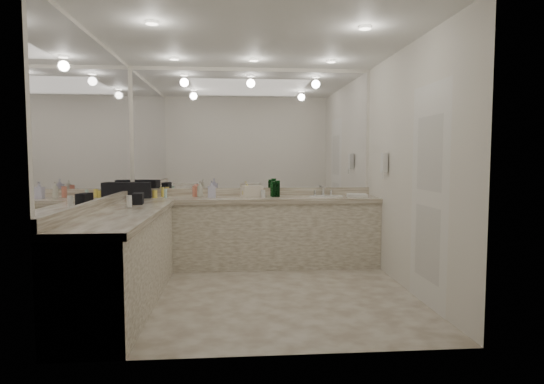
{
  "coord_description": "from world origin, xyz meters",
  "views": [
    {
      "loc": [
        -0.23,
        -4.63,
        1.42
      ],
      "look_at": [
        0.18,
        0.4,
        1.03
      ],
      "focal_mm": 30.0,
      "sensor_mm": 36.0,
      "label": 1
    }
  ],
  "objects": [
    {
      "name": "wall_right",
      "position": [
        1.6,
        0.0,
        1.3
      ],
      "size": [
        0.02,
        3.0,
        2.6
      ],
      "primitive_type": "cube",
      "color": "silver",
      "rests_on": "floor"
    },
    {
      "name": "vanity_left_top",
      "position": [
        -1.29,
        -0.3,
        0.87
      ],
      "size": [
        0.64,
        2.42,
        0.06
      ],
      "primitive_type": "cube",
      "color": "beige",
      "rests_on": "vanity_left_base"
    },
    {
      "name": "cream_cosmetic_case",
      "position": [
        -0.02,
        1.22,
        0.98
      ],
      "size": [
        0.3,
        0.24,
        0.15
      ],
      "primitive_type": "cube",
      "rotation": [
        0.0,
        0.0,
        0.33
      ],
      "color": "silver",
      "rests_on": "vanity_back_top"
    },
    {
      "name": "mirror_left",
      "position": [
        -1.59,
        0.0,
        1.77
      ],
      "size": [
        0.01,
        2.92,
        1.55
      ],
      "primitive_type": "cube",
      "color": "white",
      "rests_on": "wall_left"
    },
    {
      "name": "door",
      "position": [
        1.59,
        -0.5,
        1.05
      ],
      "size": [
        0.02,
        0.82,
        2.1
      ],
      "primitive_type": "cube",
      "color": "white",
      "rests_on": "wall_right"
    },
    {
      "name": "floor",
      "position": [
        0.0,
        0.0,
        0.0
      ],
      "size": [
        3.2,
        3.2,
        0.0
      ],
      "primitive_type": "plane",
      "color": "beige",
      "rests_on": "ground"
    },
    {
      "name": "soap_bottle_a",
      "position": [
        -0.69,
        1.26,
        1.0
      ],
      "size": [
        0.1,
        0.1,
        0.21
      ],
      "primitive_type": "imported",
      "rotation": [
        0.0,
        0.0,
        0.3
      ],
      "color": "beige",
      "rests_on": "vanity_back_top"
    },
    {
      "name": "green_bottle_0",
      "position": [
        0.27,
        1.21,
        1.0
      ],
      "size": [
        0.07,
        0.07,
        0.2
      ],
      "primitive_type": "cylinder",
      "color": "#0C571B",
      "rests_on": "vanity_back_top"
    },
    {
      "name": "backsplash_back",
      "position": [
        0.0,
        1.48,
        0.95
      ],
      "size": [
        3.2,
        0.04,
        0.1
      ],
      "primitive_type": "cube",
      "color": "beige",
      "rests_on": "vanity_back_top"
    },
    {
      "name": "ceiling",
      "position": [
        0.0,
        0.0,
        2.6
      ],
      "size": [
        3.2,
        3.2,
        0.0
      ],
      "primitive_type": "plane",
      "color": "white",
      "rests_on": "floor"
    },
    {
      "name": "wall_left",
      "position": [
        -1.6,
        0.0,
        1.3
      ],
      "size": [
        0.02,
        3.0,
        2.6
      ],
      "primitive_type": "cube",
      "color": "silver",
      "rests_on": "floor"
    },
    {
      "name": "hand_towel",
      "position": [
        1.34,
        1.1,
        0.92
      ],
      "size": [
        0.27,
        0.19,
        0.04
      ],
      "primitive_type": "cube",
      "rotation": [
        0.0,
        0.0,
        -0.1
      ],
      "color": "white",
      "rests_on": "vanity_back_top"
    },
    {
      "name": "amenity_bottle_1",
      "position": [
        -1.11,
        1.14,
        0.96
      ],
      "size": [
        0.04,
        0.04,
        0.12
      ],
      "primitive_type": "cylinder",
      "color": "silver",
      "rests_on": "vanity_back_top"
    },
    {
      "name": "green_bottle_1",
      "position": [
        0.26,
        1.28,
        0.99
      ],
      "size": [
        0.06,
        0.06,
        0.19
      ],
      "primitive_type": "cylinder",
      "color": "#0C571B",
      "rests_on": "vanity_back_top"
    },
    {
      "name": "backsplash_left",
      "position": [
        -1.58,
        0.0,
        0.95
      ],
      "size": [
        0.04,
        3.0,
        0.1
      ],
      "primitive_type": "cube",
      "color": "beige",
      "rests_on": "vanity_left_top"
    },
    {
      "name": "amenity_bottle_3",
      "position": [
        -1.16,
        1.32,
        0.95
      ],
      "size": [
        0.06,
        0.06,
        0.11
      ],
      "primitive_type": "cylinder",
      "color": "#F2D84C",
      "rests_on": "vanity_back_top"
    },
    {
      "name": "amenity_bottle_2",
      "position": [
        -1.25,
        1.2,
        0.95
      ],
      "size": [
        0.06,
        0.06,
        0.1
      ],
      "primitive_type": "cylinder",
      "color": "#F2D84C",
      "rests_on": "vanity_back_top"
    },
    {
      "name": "soap_bottle_c",
      "position": [
        -0.08,
        1.19,
        0.99
      ],
      "size": [
        0.18,
        0.18,
        0.17
      ],
      "primitive_type": "imported",
      "rotation": [
        0.0,
        0.0,
        -0.42
      ],
      "color": "#FFEF9B",
      "rests_on": "vanity_back_top"
    },
    {
      "name": "amenity_bottle_0",
      "position": [
        -0.76,
        1.34,
        0.97
      ],
      "size": [
        0.06,
        0.06,
        0.14
      ],
      "primitive_type": "cylinder",
      "color": "#E57F66",
      "rests_on": "vanity_back_top"
    },
    {
      "name": "amenity_bottle_4",
      "position": [
        0.12,
        1.15,
        0.95
      ],
      "size": [
        0.06,
        0.06,
        0.1
      ],
      "primitive_type": "cylinder",
      "color": "white",
      "rests_on": "vanity_back_top"
    },
    {
      "name": "wall_back",
      "position": [
        0.0,
        1.5,
        1.3
      ],
      "size": [
        3.2,
        0.02,
        2.6
      ],
      "primitive_type": "cube",
      "color": "silver",
      "rests_on": "floor"
    },
    {
      "name": "black_bag_spill",
      "position": [
        -1.3,
        0.45,
        0.96
      ],
      "size": [
        0.13,
        0.24,
        0.12
      ],
      "primitive_type": "cube",
      "rotation": [
        0.0,
        0.0,
        0.12
      ],
      "color": "black",
      "rests_on": "vanity_left_top"
    },
    {
      "name": "vanity_back_top",
      "position": [
        0.0,
        1.19,
        0.87
      ],
      "size": [
        3.2,
        0.64,
        0.06
      ],
      "primitive_type": "cube",
      "color": "beige",
      "rests_on": "vanity_back_base"
    },
    {
      "name": "mirror_back",
      "position": [
        0.0,
        1.49,
        1.77
      ],
      "size": [
        3.12,
        0.01,
        1.55
      ],
      "primitive_type": "cube",
      "color": "white",
      "rests_on": "wall_back"
    },
    {
      "name": "black_toiletry_bag",
      "position": [
        -1.47,
        1.2,
        1.0
      ],
      "size": [
        0.37,
        0.26,
        0.2
      ],
      "primitive_type": "cube",
      "rotation": [
        0.0,
        0.0,
        0.14
      ],
      "color": "black",
      "rests_on": "vanity_back_top"
    },
    {
      "name": "vanity_left_base",
      "position": [
        -1.3,
        -0.3,
        0.42
      ],
      "size": [
        0.6,
        2.4,
        0.84
      ],
      "primitive_type": "cube",
      "color": "silver",
      "rests_on": "floor"
    },
    {
      "name": "vanity_back_base",
      "position": [
        0.0,
        1.2,
        0.42
      ],
      "size": [
        3.2,
        0.6,
        0.84
      ],
      "primitive_type": "cube",
      "color": "silver",
      "rests_on": "floor"
    },
    {
      "name": "soap_bottle_b",
      "position": [
        -0.53,
        1.16,
        1.01
      ],
      "size": [
        0.1,
        0.11,
        0.22
      ],
      "primitive_type": "imported",
      "rotation": [
        0.0,
        0.0,
        0.08
      ],
      "color": "silver",
      "rests_on": "vanity_back_top"
    },
    {
      "name": "sink",
      "position": [
        0.95,
        1.2,
        0.9
      ],
      "size": [
        0.44,
        0.44,
        0.03
      ],
      "primitive_type": "cylinder",
      "color": "white",
      "rests_on": "vanity_back_top"
    },
    {
      "name": "lotion_left",
      "position": [
        -1.3,
        0.02,
        0.96
      ],
      "size": [
        0.05,
        0.05,
        0.12
      ],
      "primitive_type": "cylinder",
      "color": "white",
      "rests_on": "vanity_left_top"
    },
    {
      "name": "green_bottle_2",
      "position": [
        0.31,
        1.23,
        0.99
      ],
      "size": [
        0.07,
        0.07,
        0.18
      ],
      "primitive_type": "cylinder",
      "color": "#0C571B",
      "rests_on": "vanity_back_top"
    },
    {
      "name": "wall_phone",
      "position": [
        1.56,
        0.7,
        1.35
      ],
      "size": [
        0.06,
        0.1,
        0.24
      ],
      "primitive_type": "cube",
      "color": "white",
      "rests_on": "wall_right"
    },
    {
      "name": "faucet",
      "position": [
        0.95,
        1.41,
        0.97
      ],
      "size": [
        0.24,
        0.16,
        0.14
      ],
      "primitive_type": "cube",
      "color": "silver",
      "rests_on": "vanity_back_top"
    },
    {
      "name": "green_bottle_3",
      "position": [
        0.31,
        1.21,
        1.01
      ],
      "size": [
        0.07,
        0.07,
        0.21
      ],
      "primitive_type": "cylinder",
      "color": "#0C571B",
      "rests_on": "vanity_back_top"
    }
  ]
}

